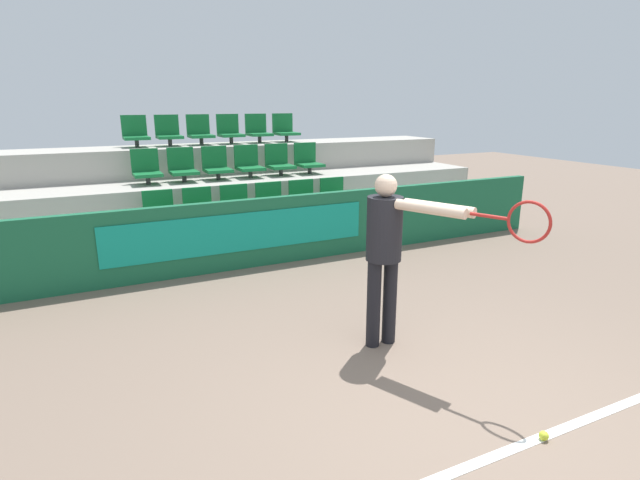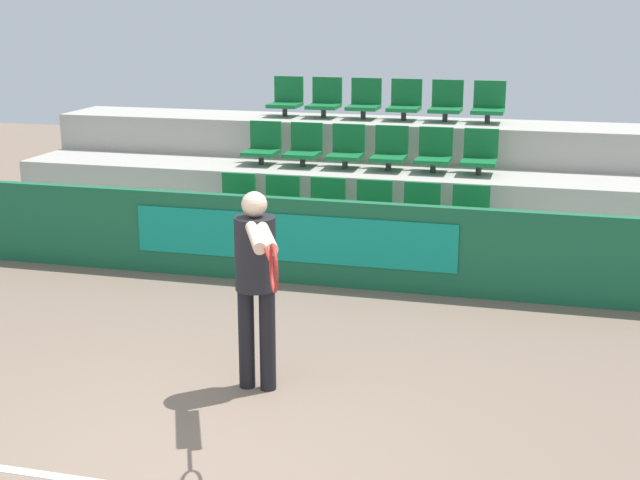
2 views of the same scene
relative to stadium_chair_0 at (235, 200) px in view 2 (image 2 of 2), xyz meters
name	(u,v)px [view 2 (image 2 of 2)]	position (x,y,z in m)	size (l,w,h in m)	color
ground_plane	(191,463)	(1.39, -4.79, -0.72)	(30.00, 30.00, 0.00)	#7A6656
barrier_wall	(332,243)	(1.38, -0.75, -0.24)	(9.54, 0.14, 0.96)	#19603D
bleacher_tier_front	(346,249)	(1.39, -0.13, -0.47)	(9.14, 1.07, 0.49)	#ADA89E
bleacher_tier_middle	(365,209)	(1.39, 0.94, -0.23)	(9.14, 1.07, 0.98)	#ADA89E
bleacher_tier_back	(381,174)	(1.39, 2.02, 0.02)	(9.14, 1.07, 1.48)	#ADA89E
stadium_chair_0	(235,200)	(0.00, 0.00, 0.00)	(0.42, 0.45, 0.54)	#333333
stadium_chair_1	(280,203)	(0.56, 0.00, 0.00)	(0.42, 0.45, 0.54)	#333333
stadium_chair_2	(325,206)	(1.12, 0.00, 0.00)	(0.42, 0.45, 0.54)	#333333
stadium_chair_3	(372,208)	(1.67, 0.00, 0.00)	(0.42, 0.45, 0.54)	#333333
stadium_chair_4	(420,211)	(2.23, 0.00, 0.00)	(0.42, 0.45, 0.54)	#333333
stadium_chair_5	(470,214)	(2.79, 0.00, 0.00)	(0.42, 0.45, 0.54)	#333333
stadium_chair_6	(263,146)	(0.00, 1.07, 0.49)	(0.42, 0.45, 0.54)	#333333
stadium_chair_7	(304,148)	(0.56, 1.07, 0.49)	(0.42, 0.45, 0.54)	#333333
stadium_chair_8	(346,150)	(1.12, 1.07, 0.49)	(0.42, 0.45, 0.54)	#333333
stadium_chair_9	(390,151)	(1.67, 1.07, 0.49)	(0.42, 0.45, 0.54)	#333333
stadium_chair_10	(434,153)	(2.23, 1.07, 0.49)	(0.42, 0.45, 0.54)	#333333
stadium_chair_11	(480,155)	(2.79, 1.07, 0.49)	(0.42, 0.45, 0.54)	#333333
stadium_chair_12	(286,99)	(0.00, 2.15, 0.98)	(0.42, 0.45, 0.54)	#333333
stadium_chair_13	(325,101)	(0.56, 2.15, 0.98)	(0.42, 0.45, 0.54)	#333333
stadium_chair_14	(364,102)	(1.12, 2.15, 0.98)	(0.42, 0.45, 0.54)	#333333
stadium_chair_15	(405,103)	(1.67, 2.15, 0.98)	(0.42, 0.45, 0.54)	#333333
stadium_chair_16	(446,104)	(2.23, 2.15, 0.98)	(0.42, 0.45, 0.54)	#333333
stadium_chair_17	(488,105)	(2.79, 2.15, 0.98)	(0.42, 0.45, 0.54)	#333333
tennis_player	(257,272)	(1.48, -3.58, 0.29)	(0.75, 1.44, 1.63)	black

